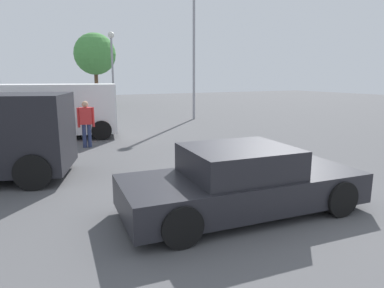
{
  "coord_description": "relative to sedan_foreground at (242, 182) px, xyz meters",
  "views": [
    {
      "loc": [
        -3.86,
        -4.88,
        2.43
      ],
      "look_at": [
        -0.37,
        1.86,
        0.9
      ],
      "focal_mm": 31.46,
      "sensor_mm": 36.0,
      "label": 1
    }
  ],
  "objects": [
    {
      "name": "light_post_near",
      "position": [
        2.59,
        18.91,
        3.2
      ],
      "size": [
        0.44,
        0.44,
        5.41
      ],
      "color": "gray",
      "rests_on": "ground_plane"
    },
    {
      "name": "tree_back_left",
      "position": [
        2.43,
        23.63,
        3.62
      ],
      "size": [
        3.3,
        3.3,
        5.85
      ],
      "color": "brown",
      "rests_on": "ground_plane"
    },
    {
      "name": "ground_plane",
      "position": [
        0.39,
        0.14,
        -0.56
      ],
      "size": [
        80.0,
        80.0,
        0.0
      ],
      "primitive_type": "plane",
      "color": "#515154"
    },
    {
      "name": "light_post_mid",
      "position": [
        5.58,
        12.49,
        4.42
      ],
      "size": [
        0.44,
        0.44,
        7.51
      ],
      "color": "gray",
      "rests_on": "ground_plane"
    },
    {
      "name": "sedan_foreground",
      "position": [
        0.0,
        0.0,
        0.0
      ],
      "size": [
        4.53,
        2.19,
        1.21
      ],
      "rotation": [
        0.0,
        0.0,
        -0.09
      ],
      "color": "#232328",
      "rests_on": "ground_plane"
    },
    {
      "name": "pedestrian",
      "position": [
        -1.42,
        7.14,
        0.39
      ],
      "size": [
        0.56,
        0.31,
        1.61
      ],
      "rotation": [
        0.0,
        0.0,
        4.51
      ],
      "color": "navy",
      "rests_on": "ground_plane"
    },
    {
      "name": "van_white",
      "position": [
        -2.25,
        9.69,
        0.59
      ],
      "size": [
        5.23,
        3.14,
        2.13
      ],
      "rotation": [
        0.0,
        0.0,
        2.92
      ],
      "color": "white",
      "rests_on": "ground_plane"
    }
  ]
}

